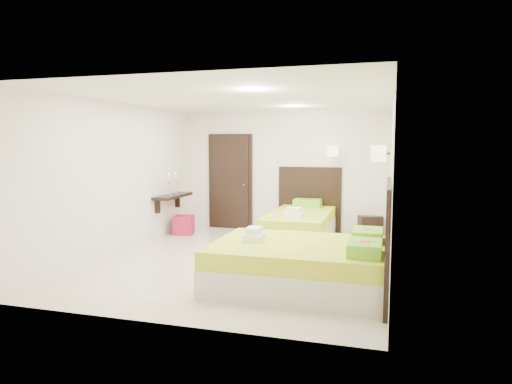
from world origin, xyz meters
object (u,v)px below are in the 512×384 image
(bed_single, at_px, (301,225))
(bed_double, at_px, (306,263))
(ottoman, at_px, (184,225))
(nightstand, at_px, (369,225))

(bed_single, height_order, bed_double, bed_double)
(bed_single, relative_size, ottoman, 5.75)
(bed_single, relative_size, nightstand, 4.85)
(nightstand, bearing_deg, ottoman, 175.67)
(bed_double, distance_m, ottoman, 4.22)
(bed_double, height_order, ottoman, bed_double)
(bed_single, distance_m, ottoman, 2.51)
(bed_double, relative_size, ottoman, 5.81)
(nightstand, bearing_deg, bed_double, -119.14)
(ottoman, bearing_deg, nightstand, 15.16)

